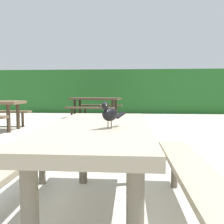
{
  "coord_description": "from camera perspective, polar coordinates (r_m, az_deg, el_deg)",
  "views": [
    {
      "loc": [
        0.25,
        -1.84,
        1.0
      ],
      "look_at": [
        0.11,
        -0.02,
        0.84
      ],
      "focal_mm": 39.22,
      "sensor_mm": 36.0,
      "label": 1
    }
  ],
  "objects": [
    {
      "name": "hedge_wall",
      "position": [
        11.5,
        3.3,
        4.83
      ],
      "size": [
        28.0,
        1.55,
        1.92
      ],
      "primitive_type": "cube",
      "color": "#235B23",
      "rests_on": "ground"
    },
    {
      "name": "picnic_table_mid_right",
      "position": [
        8.93,
        -3.89,
        2.17
      ],
      "size": [
        1.94,
        1.91,
        0.74
      ],
      "color": "#473828",
      "rests_on": "ground"
    },
    {
      "name": "bird_grackle",
      "position": [
        1.67,
        -0.62,
        -0.38
      ],
      "size": [
        0.17,
        0.26,
        0.18
      ],
      "color": "black",
      "rests_on": "picnic_table_foreground"
    },
    {
      "name": "ground_plane",
      "position": [
        2.11,
        -3.17,
        -23.34
      ],
      "size": [
        60.0,
        60.0,
        0.0
      ],
      "primitive_type": "plane",
      "color": "beige"
    },
    {
      "name": "picnic_table_foreground",
      "position": [
        1.92,
        -3.01,
        -8.34
      ],
      "size": [
        1.69,
        1.8,
        0.74
      ],
      "color": "gray",
      "rests_on": "ground"
    }
  ]
}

